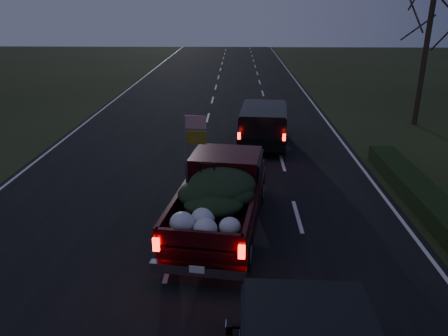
# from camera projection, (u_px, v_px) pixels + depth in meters

# --- Properties ---
(ground) EXTENTS (120.00, 120.00, 0.00)m
(ground) POSITION_uv_depth(u_px,v_px,m) (171.00, 259.00, 11.34)
(ground) COLOR black
(ground) RESTS_ON ground
(road_asphalt) EXTENTS (14.00, 120.00, 0.02)m
(road_asphalt) POSITION_uv_depth(u_px,v_px,m) (171.00, 258.00, 11.34)
(road_asphalt) COLOR black
(road_asphalt) RESTS_ON ground
(hedge_row) EXTENTS (1.00, 10.00, 0.60)m
(hedge_row) POSITION_uv_depth(u_px,v_px,m) (429.00, 203.00, 13.83)
(hedge_row) COLOR black
(hedge_row) RESTS_ON ground
(bare_tree_far) EXTENTS (3.60, 3.60, 7.00)m
(bare_tree_far) POSITION_uv_depth(u_px,v_px,m) (430.00, 25.00, 22.29)
(bare_tree_far) COLOR black
(bare_tree_far) RESTS_ON ground
(pickup_truck) EXTENTS (2.91, 5.95, 3.00)m
(pickup_truck) POSITION_uv_depth(u_px,v_px,m) (221.00, 192.00, 12.58)
(pickup_truck) COLOR #32060B
(pickup_truck) RESTS_ON ground
(lead_suv) EXTENTS (2.52, 5.16, 1.44)m
(lead_suv) POSITION_uv_depth(u_px,v_px,m) (263.00, 122.00, 20.31)
(lead_suv) COLOR black
(lead_suv) RESTS_ON ground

